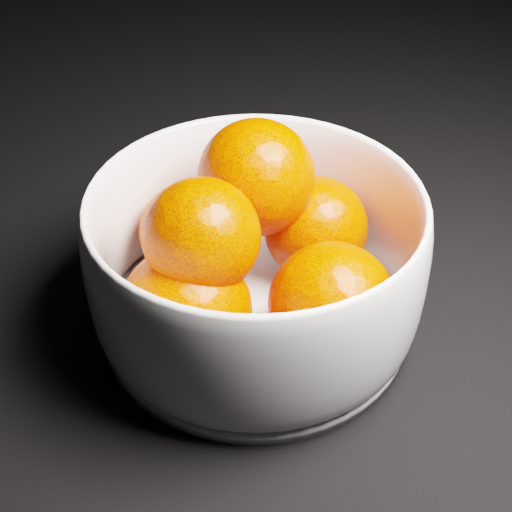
{
  "coord_description": "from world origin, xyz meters",
  "views": [
    {
      "loc": [
        -0.26,
        -0.62,
        0.36
      ],
      "look_at": [
        -0.25,
        -0.25,
        0.06
      ],
      "focal_mm": 50.0,
      "sensor_mm": 36.0,
      "label": 1
    }
  ],
  "objects": [
    {
      "name": "ground",
      "position": [
        0.0,
        0.0,
        0.0
      ],
      "size": [
        3.0,
        3.0,
        0.0
      ],
      "primitive_type": "cube",
      "color": "black",
      "rests_on": "ground"
    },
    {
      "name": "bowl",
      "position": [
        -0.25,
        -0.25,
        0.06
      ],
      "size": [
        0.23,
        0.23,
        0.11
      ],
      "rotation": [
        0.0,
        0.0,
        0.19
      ],
      "color": "white",
      "rests_on": "ground"
    },
    {
      "name": "orange_pile",
      "position": [
        -0.25,
        -0.25,
        0.07
      ],
      "size": [
        0.17,
        0.17,
        0.13
      ],
      "color": "#E73400",
      "rests_on": "bowl"
    }
  ]
}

